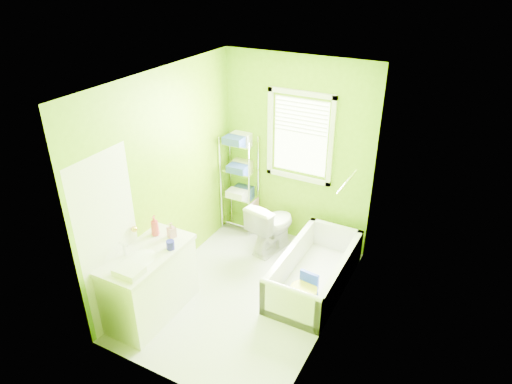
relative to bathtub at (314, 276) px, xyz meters
The scene contains 9 objects.
ground 0.87m from the bathtub, 143.75° to the right, with size 2.90×2.90×0.00m, color silver.
room_envelope 1.63m from the bathtub, 143.75° to the right, with size 2.14×2.94×2.62m.
window 1.84m from the bathtub, 124.66° to the left, with size 0.92×0.05×1.22m.
door 2.44m from the bathtub, 138.97° to the right, with size 0.09×0.80×2.00m.
right_wall_decor 1.32m from the bathtub, 56.32° to the right, with size 0.04×1.48×1.17m.
bathtub is the anchor object (origin of this frame).
toilet 0.99m from the bathtub, 148.42° to the left, with size 0.42×0.74×0.75m, color white.
vanity 1.97m from the bathtub, 138.91° to the right, with size 0.56×1.10×1.07m.
wire_shelf_unit 1.82m from the bathtub, 151.75° to the left, with size 0.49×0.39×1.47m.
Camera 1 is at (2.14, -3.78, 3.68)m, focal length 32.00 mm.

